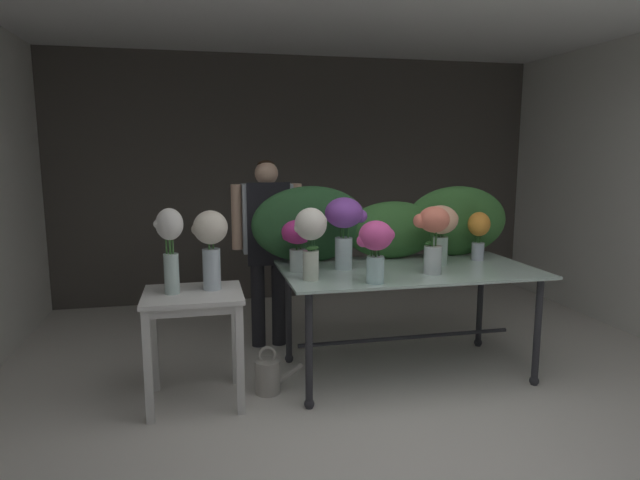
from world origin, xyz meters
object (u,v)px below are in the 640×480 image
at_px(display_table_glass, 408,283).
at_px(vase_sunset_carnations, 478,231).
at_px(vase_violet_snapdragons, 344,223).
at_px(vase_cream_lisianthus_tall, 210,241).
at_px(vase_ivory_ranunculus, 311,234).
at_px(vase_fuchsia_lilies, 376,244).
at_px(watering_can, 268,376).
at_px(vase_peach_anemones, 440,227).
at_px(vase_magenta_freesia, 298,239).
at_px(side_table_white, 193,309).
at_px(florist, 267,233).
at_px(vase_coral_dahlias, 433,233).
at_px(vase_white_roses_tall, 170,243).

bearing_deg(display_table_glass, vase_sunset_carnations, 14.32).
bearing_deg(vase_violet_snapdragons, display_table_glass, -8.49).
relative_size(vase_violet_snapdragons, vase_cream_lisianthus_tall, 0.99).
relative_size(vase_ivory_ranunculus, vase_cream_lisianthus_tall, 0.92).
height_order(vase_fuchsia_lilies, vase_cream_lisianthus_tall, vase_cream_lisianthus_tall).
bearing_deg(watering_can, vase_peach_anemones, 8.03).
xyz_separation_m(vase_cream_lisianthus_tall, watering_can, (0.37, -0.03, -0.97)).
relative_size(vase_peach_anemones, vase_magenta_freesia, 1.22).
xyz_separation_m(side_table_white, vase_cream_lisianthus_tall, (0.13, 0.06, 0.45)).
relative_size(side_table_white, vase_magenta_freesia, 2.04).
bearing_deg(watering_can, side_table_white, -176.66).
distance_m(display_table_glass, vase_ivory_ranunculus, 0.92).
height_order(vase_violet_snapdragons, watering_can, vase_violet_snapdragons).
bearing_deg(side_table_white, vase_sunset_carnations, 8.04).
bearing_deg(florist, vase_violet_snapdragons, -58.36).
relative_size(vase_cream_lisianthus_tall, watering_can, 1.53).
relative_size(vase_magenta_freesia, watering_can, 1.07).
bearing_deg(vase_magenta_freesia, display_table_glass, -5.31).
bearing_deg(vase_sunset_carnations, watering_can, -170.64).
bearing_deg(vase_violet_snapdragons, vase_coral_dahlias, -26.87).
relative_size(display_table_glass, vase_white_roses_tall, 3.34).
bearing_deg(side_table_white, vase_magenta_freesia, 16.62).
relative_size(vase_fuchsia_lilies, vase_ivory_ranunculus, 0.85).
bearing_deg(vase_cream_lisianthus_tall, display_table_glass, 3.55).
height_order(florist, watering_can, florist).
relative_size(vase_sunset_carnations, vase_magenta_freesia, 1.03).
xyz_separation_m(vase_coral_dahlias, vase_fuchsia_lilies, (-0.48, -0.18, -0.04)).
bearing_deg(vase_sunset_carnations, vase_magenta_freesia, -176.47).
bearing_deg(vase_coral_dahlias, florist, 134.63).
xyz_separation_m(display_table_glass, vase_magenta_freesia, (-0.83, 0.08, 0.35)).
height_order(vase_sunset_carnations, vase_violet_snapdragons, vase_violet_snapdragons).
bearing_deg(vase_coral_dahlias, vase_peach_anemones, 57.01).
xyz_separation_m(vase_peach_anemones, vase_coral_dahlias, (-0.19, -0.29, 0.00)).
height_order(vase_peach_anemones, vase_cream_lisianthus_tall, vase_cream_lisianthus_tall).
bearing_deg(vase_peach_anemones, vase_cream_lisianthus_tall, -174.61).
distance_m(vase_sunset_carnations, vase_white_roses_tall, 2.39).
distance_m(display_table_glass, vase_peach_anemones, 0.50).
xyz_separation_m(vase_white_roses_tall, vase_cream_lisianthus_tall, (0.26, 0.06, -0.01)).
relative_size(vase_peach_anemones, vase_white_roses_tall, 0.81).
bearing_deg(watering_can, vase_white_roses_tall, -177.32).
bearing_deg(vase_sunset_carnations, display_table_glass, -165.68).
relative_size(vase_peach_anemones, vase_cream_lisianthus_tall, 0.86).
xyz_separation_m(florist, vase_ivory_ranunculus, (0.17, -1.05, 0.14)).
bearing_deg(watering_can, vase_violet_snapdragons, 17.54).
distance_m(vase_coral_dahlias, vase_cream_lisianthus_tall, 1.55).
bearing_deg(vase_magenta_freesia, vase_violet_snapdragons, -0.87).
relative_size(display_table_glass, watering_can, 5.36).
height_order(vase_white_roses_tall, watering_can, vase_white_roses_tall).
bearing_deg(display_table_glass, watering_can, -173.74).
distance_m(side_table_white, florist, 1.22).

